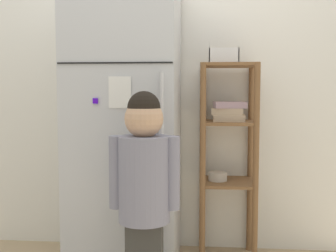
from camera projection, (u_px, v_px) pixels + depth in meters
kitchen_wall_back at (164, 84)px, 2.84m from camera, size 2.47×0.03×2.24m
refrigerator at (126, 124)px, 2.55m from camera, size 0.63×0.65×1.74m
child_standing at (144, 178)px, 2.03m from camera, size 0.35×0.26×1.08m
pantry_shelf_unit at (228, 137)px, 2.64m from camera, size 0.35×0.35×1.24m
fruit_bin at (225, 57)px, 2.59m from camera, size 0.18×0.14×0.09m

